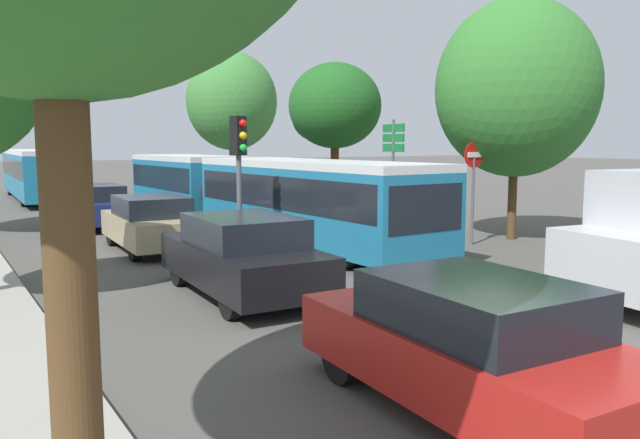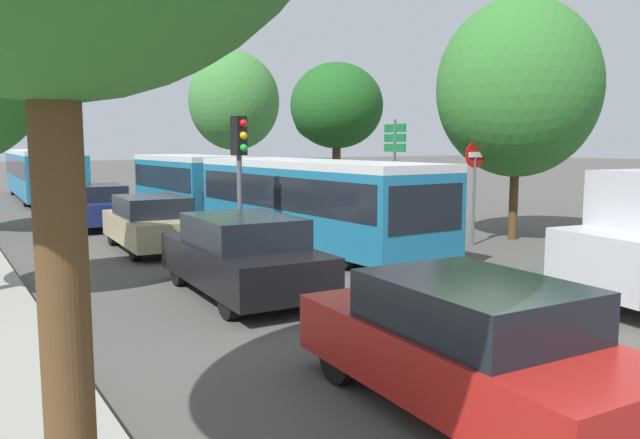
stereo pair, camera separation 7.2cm
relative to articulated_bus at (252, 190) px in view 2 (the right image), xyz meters
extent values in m
plane|color=#4F4C47|center=(-1.84, -11.59, -1.34)|extent=(200.00, 200.00, 0.00)
cube|color=teal|center=(0.10, -3.39, -0.15)|extent=(2.61, 8.83, 1.89)
cube|color=black|center=(0.10, -3.39, 0.20)|extent=(2.62, 8.48, 0.83)
cube|color=silver|center=(0.10, -3.39, 0.89)|extent=(2.61, 8.83, 0.18)
cube|color=teal|center=(-0.15, 4.91, -0.15)|extent=(2.53, 6.06, 1.89)
cube|color=black|center=(-0.15, 4.91, 0.20)|extent=(2.54, 5.82, 0.83)
cube|color=silver|center=(-0.15, 4.91, 0.89)|extent=(2.53, 6.06, 0.18)
cylinder|color=black|center=(-0.04, 1.45, -0.15)|extent=(1.77, 0.97, 1.74)
cube|color=black|center=(0.23, -7.73, 0.08)|extent=(2.07, 0.15, 1.01)
cylinder|color=black|center=(1.17, -6.16, -0.88)|extent=(0.30, 0.93, 0.92)
cylinder|color=black|center=(-0.80, -6.22, -0.88)|extent=(0.30, 0.93, 0.92)
cylinder|color=black|center=(1.00, -0.56, -0.88)|extent=(0.30, 0.93, 0.92)
cylinder|color=black|center=(-0.97, -0.61, -0.88)|extent=(0.30, 0.93, 0.92)
cylinder|color=black|center=(0.84, 4.94, -0.88)|extent=(0.30, 0.93, 0.92)
cylinder|color=black|center=(-1.13, 4.88, -0.88)|extent=(0.30, 0.93, 0.92)
cube|color=teal|center=(-3.69, 16.02, -0.08)|extent=(2.91, 11.47, 1.98)
cube|color=black|center=(-3.69, 16.02, 0.28)|extent=(2.91, 10.90, 0.83)
cube|color=silver|center=(-3.69, 16.02, 1.01)|extent=(2.91, 11.47, 0.20)
cylinder|color=black|center=(-4.62, 19.81, -0.85)|extent=(0.33, 1.00, 0.99)
cylinder|color=black|center=(-2.50, 19.74, -0.85)|extent=(0.33, 1.00, 0.99)
cylinder|color=black|center=(-4.87, 12.64, -0.85)|extent=(0.33, 1.00, 0.99)
cylinder|color=black|center=(-2.75, 12.57, -0.85)|extent=(0.33, 1.00, 0.99)
cube|color=#B21E19|center=(-3.91, -13.02, -0.76)|extent=(1.93, 4.16, 0.66)
cube|color=black|center=(-3.92, -13.11, -0.18)|extent=(1.69, 2.21, 0.50)
cylinder|color=black|center=(-4.57, -11.68, -1.03)|extent=(0.24, 0.63, 0.62)
cylinder|color=black|center=(-3.12, -11.75, -1.03)|extent=(0.24, 0.63, 0.62)
cylinder|color=black|center=(-3.25, -14.36, -1.03)|extent=(0.24, 0.63, 0.62)
cube|color=black|center=(-3.73, -7.23, -0.74)|extent=(2.02, 4.34, 0.69)
cube|color=black|center=(-3.74, -7.33, -0.13)|extent=(1.77, 2.31, 0.53)
cylinder|color=black|center=(-4.42, -5.83, -1.02)|extent=(0.26, 0.66, 0.65)
cylinder|color=black|center=(-2.91, -5.91, -1.02)|extent=(0.26, 0.66, 0.65)
cylinder|color=black|center=(-4.56, -8.55, -1.02)|extent=(0.26, 0.66, 0.65)
cylinder|color=black|center=(-3.05, -8.63, -1.02)|extent=(0.26, 0.66, 0.65)
cube|color=tan|center=(-3.65, -1.54, -0.76)|extent=(1.94, 4.18, 0.66)
cube|color=black|center=(-3.65, -1.64, -0.17)|extent=(1.70, 2.22, 0.51)
cylinder|color=black|center=(-4.31, -0.19, -1.03)|extent=(0.25, 0.63, 0.62)
cylinder|color=black|center=(-2.85, -0.27, -1.03)|extent=(0.25, 0.63, 0.62)
cylinder|color=black|center=(-4.44, -2.81, -1.03)|extent=(0.25, 0.63, 0.62)
cylinder|color=black|center=(-2.98, -2.89, -1.03)|extent=(0.25, 0.63, 0.62)
cube|color=navy|center=(-3.80, 3.91, -0.76)|extent=(1.93, 4.16, 0.66)
cube|color=black|center=(-3.80, 3.82, -0.18)|extent=(1.70, 2.21, 0.50)
cylinder|color=black|center=(-4.46, 5.25, -1.03)|extent=(0.24, 0.63, 0.62)
cylinder|color=black|center=(-3.01, 5.18, -1.03)|extent=(0.24, 0.63, 0.62)
cylinder|color=black|center=(-4.59, 2.65, -1.03)|extent=(0.24, 0.63, 0.62)
cylinder|color=black|center=(-3.14, 2.57, -1.03)|extent=(0.24, 0.63, 0.62)
cube|color=#B7BABF|center=(0.76, -11.57, -0.50)|extent=(1.15, 2.01, 1.00)
cylinder|color=black|center=(1.27, -10.79, -0.98)|extent=(0.75, 0.34, 0.72)
cylinder|color=#56595E|center=(-2.36, -4.20, 0.36)|extent=(0.12, 0.12, 3.40)
cube|color=black|center=(-2.36, -4.20, 1.61)|extent=(0.38, 0.33, 0.90)
sphere|color=red|center=(-2.31, -4.34, 1.89)|extent=(0.18, 0.18, 0.18)
sphere|color=#EAAD14|center=(-2.31, -4.34, 1.61)|extent=(0.18, 0.18, 0.18)
sphere|color=green|center=(-2.31, -4.34, 1.33)|extent=(0.18, 0.18, 0.18)
cylinder|color=#56595E|center=(4.08, -5.37, -0.14)|extent=(0.08, 0.08, 2.40)
cylinder|color=red|center=(4.08, -5.37, 1.13)|extent=(0.70, 0.03, 0.70)
cube|color=white|center=(4.08, -5.39, 1.13)|extent=(0.50, 0.04, 0.14)
cylinder|color=#56595E|center=(5.36, -0.34, 0.46)|extent=(0.10, 0.10, 3.60)
cube|color=#197A38|center=(5.36, -0.34, 1.96)|extent=(0.27, 1.39, 0.28)
cube|color=#197A38|center=(5.36, -0.34, 1.62)|extent=(0.27, 1.39, 0.28)
cube|color=#197A38|center=(5.36, -0.34, 1.28)|extent=(0.27, 1.39, 0.28)
cylinder|color=#51381E|center=(-7.80, -13.34, 0.45)|extent=(0.32, 0.32, 3.58)
cylinder|color=#51381E|center=(5.80, -5.26, -0.12)|extent=(0.25, 0.25, 2.44)
ellipsoid|color=#33752D|center=(5.80, -5.26, 2.98)|extent=(4.56, 4.56, 5.02)
cylinder|color=#51381E|center=(5.30, 3.24, 0.15)|extent=(0.34, 0.34, 2.99)
ellipsoid|color=#1E561E|center=(5.30, 3.24, 2.91)|extent=(3.66, 3.66, 3.35)
ellipsoid|color=#1E561E|center=(4.90, 3.73, 2.40)|extent=(2.19, 2.19, 1.84)
cylinder|color=#51381E|center=(5.44, 13.24, 0.19)|extent=(0.37, 0.37, 3.06)
ellipsoid|color=#3D7F38|center=(5.44, 13.24, 3.65)|extent=(4.77, 4.77, 5.14)
camera|label=1|loc=(-8.54, -17.44, 1.43)|focal=35.00mm
camera|label=2|loc=(-8.48, -17.48, 1.43)|focal=35.00mm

